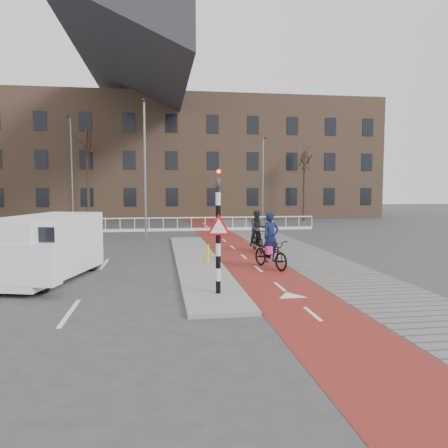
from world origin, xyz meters
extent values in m
plane|color=#38383A|center=(0.00, 0.00, 0.00)|extent=(120.00, 120.00, 0.00)
cube|color=maroon|center=(1.50, 10.00, 0.01)|extent=(2.50, 60.00, 0.01)
cube|color=slate|center=(4.30, 10.00, 0.01)|extent=(3.00, 60.00, 0.01)
cube|color=gray|center=(-0.70, 4.00, 0.06)|extent=(1.80, 16.00, 0.12)
cylinder|color=black|center=(-0.60, -2.00, 1.56)|extent=(0.14, 0.14, 2.88)
imported|color=black|center=(-0.60, -2.00, 3.40)|extent=(0.13, 0.16, 0.80)
cylinder|color=#FF0C05|center=(-0.60, -2.14, 3.58)|extent=(0.11, 0.02, 0.11)
cylinder|color=#D9D80C|center=(-0.32, 3.21, 0.47)|extent=(0.12, 0.12, 0.70)
imported|color=black|center=(2.00, 2.10, 0.57)|extent=(1.43, 2.24, 1.11)
imported|color=#0F1B39|center=(2.00, 2.10, 1.22)|extent=(0.82, 0.68, 1.93)
cube|color=#F5226A|center=(1.81, 1.59, 0.78)|extent=(0.28, 0.23, 0.29)
imported|color=black|center=(2.45, 6.37, 0.57)|extent=(0.62, 1.90, 1.13)
imported|color=black|center=(2.45, 6.37, 1.13)|extent=(0.89, 0.71, 1.77)
cube|color=white|center=(-6.09, 1.18, 1.16)|extent=(3.28, 5.41, 2.02)
cube|color=#1A7A34|center=(-7.11, 1.18, 1.06)|extent=(0.87, 3.13, 0.55)
cube|color=#1A7A34|center=(-5.07, 1.18, 1.06)|extent=(0.87, 3.13, 0.55)
cube|color=black|center=(-6.09, -1.00, 1.56)|extent=(1.77, 0.53, 0.90)
cylinder|color=black|center=(-5.72, -0.71, 0.35)|extent=(0.43, 0.75, 0.71)
cylinder|color=black|center=(-6.47, 3.06, 0.35)|extent=(0.43, 0.75, 0.71)
cylinder|color=black|center=(-4.81, 2.61, 0.35)|extent=(0.43, 0.75, 0.71)
cube|color=silver|center=(-5.00, 17.00, 0.95)|extent=(28.00, 0.08, 0.08)
cube|color=silver|center=(-5.00, 17.00, 0.10)|extent=(28.00, 0.10, 0.20)
cube|color=#7F6047|center=(-3.00, 32.00, 6.00)|extent=(46.00, 10.00, 12.00)
cylinder|color=#311F15|center=(-8.44, 25.47, 4.07)|extent=(0.24, 0.24, 8.14)
cylinder|color=#311F15|center=(10.92, 24.48, 3.19)|extent=(0.23, 0.23, 6.38)
cylinder|color=slate|center=(-3.06, 12.18, 4.08)|extent=(0.12, 0.12, 8.17)
cylinder|color=slate|center=(-9.35, 23.42, 4.44)|extent=(0.12, 0.12, 8.88)
cylinder|color=slate|center=(6.38, 21.84, 3.63)|extent=(0.12, 0.12, 7.26)
camera|label=1|loc=(-2.22, -14.16, 3.16)|focal=35.00mm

